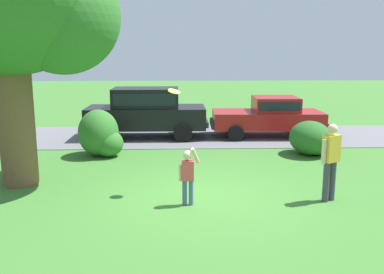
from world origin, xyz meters
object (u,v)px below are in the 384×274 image
at_px(frisbee, 174,91).
at_px(adult_onlooker, 331,158).
at_px(parked_sedan, 269,115).
at_px(oak_tree_large, 14,2).
at_px(child_thrower, 188,173).
at_px(parked_suv, 146,110).

bearing_deg(frisbee, adult_onlooker, -12.08).
height_order(frisbee, adult_onlooker, frisbee).
bearing_deg(parked_sedan, oak_tree_large, -142.41).
bearing_deg(child_thrower, oak_tree_large, 156.22).
xyz_separation_m(child_thrower, adult_onlooker, (3.14, 0.16, 0.27)).
bearing_deg(frisbee, oak_tree_large, 166.68).
bearing_deg(parked_sedan, child_thrower, -114.06).
relative_size(child_thrower, adult_onlooker, 0.74).
distance_m(oak_tree_large, adult_onlooker, 8.14).
bearing_deg(frisbee, parked_sedan, 61.12).
relative_size(parked_sedan, frisbee, 15.28).
bearing_deg(oak_tree_large, frisbee, -13.32).
bearing_deg(oak_tree_large, adult_onlooker, -12.73).
distance_m(parked_suv, adult_onlooker, 8.58).
relative_size(frisbee, adult_onlooker, 0.17).
xyz_separation_m(oak_tree_large, parked_sedan, (7.40, 5.70, -3.58)).
xyz_separation_m(parked_sedan, child_thrower, (-3.34, -7.48, -0.13)).
xyz_separation_m(parked_sedan, adult_onlooker, (-0.20, -7.32, 0.13)).
height_order(child_thrower, adult_onlooker, adult_onlooker).
bearing_deg(parked_suv, child_thrower, -78.92).
distance_m(parked_sedan, child_thrower, 8.20).
xyz_separation_m(parked_suv, child_thrower, (1.45, -7.41, -0.36)).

